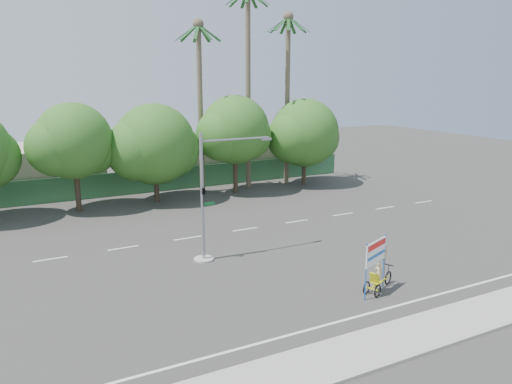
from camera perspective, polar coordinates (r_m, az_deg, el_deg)
name	(u,v)px	position (r m, az deg, el deg)	size (l,w,h in m)	color
ground	(279,277)	(25.49, 2.70, -9.68)	(120.00, 120.00, 0.00)	#33302D
sidewalk_near	(380,345)	(20.01, 14.00, -16.65)	(50.00, 2.40, 0.12)	gray
fence	(156,180)	(44.34, -11.33, 1.30)	(38.00, 0.08, 2.00)	#336B3D
building_left	(27,170)	(47.00, -24.75, 2.25)	(12.00, 8.00, 4.00)	#BAB194
building_right	(220,157)	(51.02, -4.15, 3.96)	(14.00, 8.00, 3.60)	#BAB194
tree_left	(73,144)	(38.90, -20.17, 5.20)	(6.66, 5.60, 8.07)	#473828
tree_center	(154,147)	(40.16, -11.59, 5.10)	(7.62, 6.40, 7.85)	#473828
tree_right	(235,132)	(42.49, -2.47, 6.83)	(6.90, 5.80, 8.36)	#473828
tree_far_right	(304,135)	(45.93, 5.53, 6.51)	(7.38, 6.20, 7.94)	#473828
palm_tall	(248,69)	(44.48, -0.91, 13.87)	(3.73, 3.79, 17.45)	#70604C
palm_mid	(288,81)	(46.40, 3.62, 12.49)	(3.73, 3.79, 15.45)	#70604C
palm_short	(200,89)	(42.67, -6.44, 11.67)	(3.73, 3.79, 14.45)	#70604C
traffic_signal	(208,208)	(27.04, -5.52, -1.84)	(4.72, 1.10, 7.00)	gray
trike_billboard	(378,270)	(24.09, 13.72, -8.63)	(2.57, 1.29, 2.72)	black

